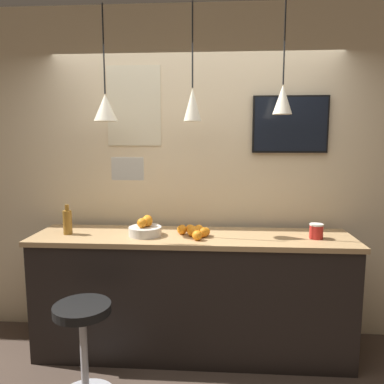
# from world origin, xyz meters

# --- Properties ---
(back_wall) EXTENTS (8.00, 0.06, 2.90)m
(back_wall) POSITION_xyz_m (0.00, 1.09, 1.45)
(back_wall) COLOR beige
(back_wall) RESTS_ON ground_plane
(service_counter) EXTENTS (2.56, 0.60, 1.00)m
(service_counter) POSITION_xyz_m (0.00, 0.68, 0.50)
(service_counter) COLOR black
(service_counter) RESTS_ON ground_plane
(bar_stool) EXTENTS (0.41, 0.41, 0.68)m
(bar_stool) POSITION_xyz_m (-0.68, 0.04, 0.47)
(bar_stool) COLOR #B7B7BC
(bar_stool) RESTS_ON ground_plane
(fruit_bowl) EXTENTS (0.26, 0.26, 0.16)m
(fruit_bowl) POSITION_xyz_m (-0.37, 0.65, 1.06)
(fruit_bowl) COLOR beige
(fruit_bowl) RESTS_ON service_counter
(orange_pile) EXTENTS (0.27, 0.29, 0.09)m
(orange_pile) POSITION_xyz_m (0.03, 0.64, 1.04)
(orange_pile) COLOR orange
(orange_pile) RESTS_ON service_counter
(juice_bottle) EXTENTS (0.07, 0.07, 0.24)m
(juice_bottle) POSITION_xyz_m (-1.01, 0.64, 1.10)
(juice_bottle) COLOR olive
(juice_bottle) RESTS_ON service_counter
(spread_jar) EXTENTS (0.11, 0.11, 0.12)m
(spread_jar) POSITION_xyz_m (0.97, 0.64, 1.06)
(spread_jar) COLOR red
(spread_jar) RESTS_ON service_counter
(pendant_lamp_left) EXTENTS (0.19, 0.19, 0.89)m
(pendant_lamp_left) POSITION_xyz_m (-0.69, 0.74, 2.02)
(pendant_lamp_left) COLOR black
(pendant_lamp_middle) EXTENTS (0.14, 0.14, 0.90)m
(pendant_lamp_middle) POSITION_xyz_m (0.00, 0.74, 2.04)
(pendant_lamp_middle) COLOR black
(pendant_lamp_right) EXTENTS (0.15, 0.15, 0.85)m
(pendant_lamp_right) POSITION_xyz_m (0.69, 0.74, 2.07)
(pendant_lamp_right) COLOR black
(mounted_tv) EXTENTS (0.64, 0.04, 0.48)m
(mounted_tv) POSITION_xyz_m (0.81, 1.04, 1.89)
(mounted_tv) COLOR black
(hanging_menu_board) EXTENTS (0.24, 0.01, 0.17)m
(hanging_menu_board) POSITION_xyz_m (-0.46, 0.46, 1.55)
(hanging_menu_board) COLOR white
(wall_poster) EXTENTS (0.47, 0.01, 0.69)m
(wall_poster) POSITION_xyz_m (-0.54, 1.05, 2.05)
(wall_poster) COLOR beige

